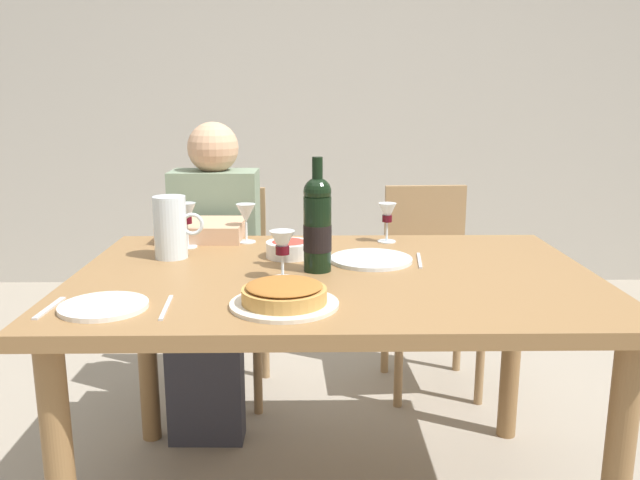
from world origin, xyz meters
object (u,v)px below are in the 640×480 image
(dining_table, at_px, (335,303))
(dinner_plate_left_setting, at_px, (371,259))
(wine_glass_spare, at_px, (246,215))
(baked_tart, at_px, (284,295))
(wine_glass_left_diner, at_px, (186,216))
(wine_glass_centre, at_px, (282,245))
(diner_left, at_px, (212,265))
(salad_bowl, at_px, (289,248))
(chair_left, at_px, (222,278))
(dinner_plate_right_setting, at_px, (104,306))
(wine_bottle, at_px, (317,224))
(water_pitcher, at_px, (171,231))
(chair_right, at_px, (428,274))
(wine_glass_right_diner, at_px, (387,215))

(dining_table, height_order, dinner_plate_left_setting, dinner_plate_left_setting)
(wine_glass_spare, bearing_deg, baked_tart, -77.21)
(wine_glass_left_diner, xyz_separation_m, wine_glass_centre, (0.34, -0.38, -0.01))
(dining_table, relative_size, wine_glass_spare, 11.08)
(dinner_plate_left_setting, relative_size, diner_left, 0.22)
(salad_bowl, xyz_separation_m, chair_left, (-0.31, 0.68, -0.29))
(wine_glass_spare, bearing_deg, salad_bowl, -53.26)
(salad_bowl, relative_size, dinner_plate_right_setting, 0.69)
(wine_glass_centre, bearing_deg, wine_glass_left_diner, 131.17)
(wine_bottle, height_order, salad_bowl, wine_bottle)
(wine_bottle, distance_m, wine_glass_spare, 0.45)
(water_pitcher, relative_size, wine_glass_left_diner, 1.29)
(wine_bottle, distance_m, baked_tart, 0.35)
(wine_glass_spare, xyz_separation_m, dinner_plate_right_setting, (-0.28, -0.71, -0.09))
(chair_left, bearing_deg, chair_right, -175.27)
(water_pitcher, bearing_deg, salad_bowl, 0.70)
(wine_glass_right_diner, xyz_separation_m, chair_right, (0.25, 0.53, -0.36))
(wine_glass_right_diner, bearing_deg, water_pitcher, -163.25)
(dinner_plate_left_setting, xyz_separation_m, chair_right, (0.33, 0.79, -0.27))
(wine_glass_centre, bearing_deg, salad_bowl, 87.56)
(wine_bottle, height_order, baked_tart, wine_bottle)
(wine_glass_centre, bearing_deg, wine_glass_spare, 107.57)
(dinner_plate_left_setting, xyz_separation_m, diner_left, (-0.57, 0.50, -0.15))
(wine_glass_left_diner, bearing_deg, chair_right, 32.71)
(wine_glass_right_diner, bearing_deg, dinner_plate_left_setting, -106.41)
(wine_glass_left_diner, xyz_separation_m, wine_glass_spare, (0.19, 0.07, -0.01))
(wine_bottle, xyz_separation_m, salad_bowl, (-0.09, 0.17, -0.11))
(baked_tart, distance_m, chair_right, 1.38)
(wine_glass_centre, relative_size, diner_left, 0.12)
(water_pitcher, xyz_separation_m, wine_glass_centre, (0.36, -0.24, 0.01))
(wine_glass_left_diner, relative_size, wine_glass_spare, 1.12)
(salad_bowl, relative_size, diner_left, 0.13)
(wine_glass_right_diner, relative_size, chair_right, 0.16)
(baked_tart, height_order, diner_left, diner_left)
(wine_glass_right_diner, bearing_deg, salad_bowl, -148.16)
(chair_left, bearing_deg, diner_left, 90.21)
(dining_table, relative_size, dinner_plate_left_setting, 5.91)
(wine_bottle, relative_size, water_pitcher, 1.70)
(dining_table, xyz_separation_m, wine_glass_spare, (-0.29, 0.39, 0.19))
(dinner_plate_left_setting, xyz_separation_m, dinner_plate_right_setting, (-0.69, -0.44, 0.00))
(water_pitcher, xyz_separation_m, dinner_plate_left_setting, (0.62, -0.06, -0.08))
(wine_glass_right_diner, height_order, diner_left, diner_left)
(dinner_plate_left_setting, height_order, chair_right, chair_right)
(wine_glass_left_diner, xyz_separation_m, dinner_plate_left_setting, (0.60, -0.20, -0.10))
(wine_glass_right_diner, bearing_deg, chair_right, 64.52)
(baked_tart, xyz_separation_m, wine_glass_right_diner, (0.33, 0.70, 0.07))
(wine_glass_left_diner, bearing_deg, wine_glass_right_diner, 6.05)
(wine_glass_left_diner, height_order, chair_right, wine_glass_left_diner)
(salad_bowl, height_order, chair_right, chair_right)
(wine_glass_centre, distance_m, chair_right, 1.20)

